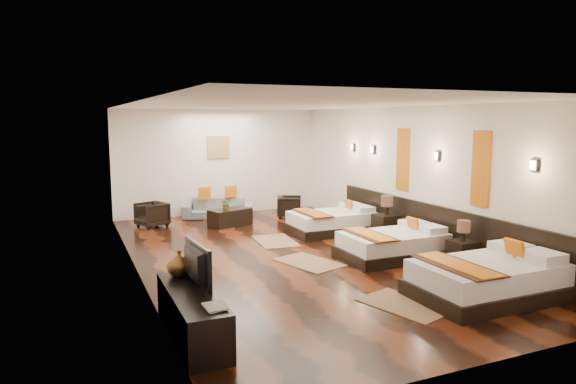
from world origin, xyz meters
name	(u,v)px	position (x,y,z in m)	size (l,w,h in m)	color
floor	(289,255)	(0.00, 0.00, 0.00)	(5.50, 9.50, 0.01)	black
ceiling	(290,104)	(0.00, 0.00, 2.80)	(5.50, 9.50, 0.01)	white
back_wall	(218,162)	(0.00, 4.75, 1.40)	(5.50, 0.01, 2.80)	silver
left_wall	(135,190)	(-2.75, 0.00, 1.40)	(0.01, 9.50, 2.80)	silver
right_wall	(412,175)	(2.75, 0.00, 1.40)	(0.01, 9.50, 2.80)	silver
headboard_panel	(434,228)	(2.71, -0.80, 0.45)	(0.08, 6.60, 0.90)	black
bed_near	(489,279)	(1.70, -3.22, 0.28)	(2.12, 1.33, 0.81)	black
bed_mid	(394,245)	(1.69, -0.91, 0.25)	(1.91, 1.20, 0.73)	black
bed_far	(333,222)	(1.69, 1.43, 0.25)	(1.90, 1.19, 0.72)	black
nightstand_a	(463,251)	(2.44, -1.87, 0.29)	(0.41, 0.41, 0.82)	black
nightstand_b	(386,224)	(2.44, 0.42, 0.33)	(0.47, 0.47, 0.94)	black
jute_mat_near	(405,305)	(0.41, -3.01, 0.01)	(0.75, 1.20, 0.01)	olive
jute_mat_mid	(309,262)	(0.12, -0.58, 0.01)	(0.75, 1.20, 0.01)	olive
jute_mat_far	(276,241)	(0.19, 1.16, 0.01)	(0.75, 1.20, 0.01)	olive
tv_console	(192,314)	(-2.50, -2.86, 0.28)	(0.50, 1.80, 0.55)	black
tv	(191,265)	(-2.45, -2.62, 0.81)	(0.89, 0.12, 0.51)	black
book	(205,309)	(-2.50, -3.48, 0.56)	(0.22, 0.30, 0.03)	black
figurine	(179,263)	(-2.50, -2.18, 0.71)	(0.32, 0.32, 0.33)	brown
sofa	(218,208)	(-0.20, 4.14, 0.26)	(1.78, 0.70, 0.52)	slate
armchair_left	(152,215)	(-1.95, 3.67, 0.29)	(0.63, 0.65, 0.59)	black
armchair_right	(289,207)	(1.53, 3.47, 0.28)	(0.60, 0.62, 0.56)	black
coffee_table	(230,217)	(-0.20, 3.09, 0.20)	(1.00, 0.50, 0.40)	black
table_plant	(226,204)	(-0.31, 3.07, 0.54)	(0.25, 0.21, 0.28)	#29591D
orange_panel_a	(481,169)	(2.73, -1.90, 1.70)	(0.04, 0.40, 1.30)	#D86014
orange_panel_b	(403,159)	(2.73, 0.30, 1.70)	(0.04, 0.40, 1.30)	#D86014
sconce_near	(534,165)	(2.70, -3.00, 1.85)	(0.07, 0.12, 0.18)	black
sconce_mid	(437,156)	(2.70, -0.80, 1.85)	(0.07, 0.12, 0.18)	black
sconce_far	(373,150)	(2.70, 1.40, 1.85)	(0.07, 0.12, 0.18)	black
sconce_lounge	(353,148)	(2.70, 2.30, 1.85)	(0.07, 0.12, 0.18)	black
gold_artwork	(218,147)	(0.00, 4.73, 1.80)	(0.60, 0.04, 0.60)	#AD873F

